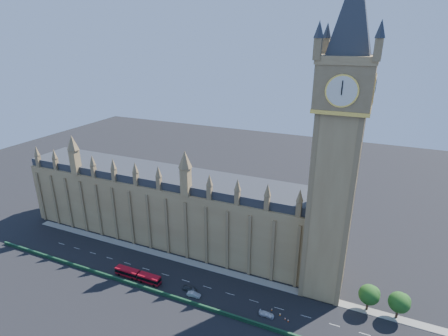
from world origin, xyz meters
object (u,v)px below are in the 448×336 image
at_px(car_silver, 194,294).
at_px(car_white, 266,314).
at_px(car_grey, 189,288).
at_px(red_bus, 138,275).

distance_m(car_silver, car_white, 23.36).
bearing_deg(car_grey, red_bus, 92.17).
bearing_deg(car_white, car_silver, 91.78).
height_order(red_bus, car_grey, red_bus).
bearing_deg(car_white, car_grey, 87.16).
bearing_deg(car_grey, car_silver, -130.93).
relative_size(red_bus, car_grey, 3.74).
bearing_deg(car_silver, car_white, -90.91).
bearing_deg(car_white, red_bus, 90.63).
xyz_separation_m(car_silver, car_white, (23.34, 1.14, -0.08)).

